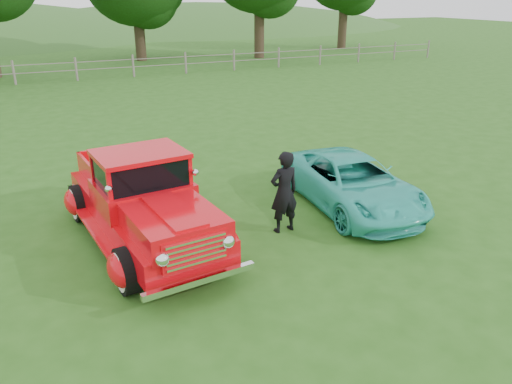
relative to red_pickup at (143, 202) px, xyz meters
name	(u,v)px	position (x,y,z in m)	size (l,w,h in m)	color
ground	(237,287)	(0.95, -2.19, -0.80)	(140.00, 140.00, 0.00)	#255316
distant_hills	(9,74)	(-3.13, 57.28, -5.34)	(116.00, 60.00, 18.00)	#2C5D22
fence_line	(76,69)	(0.95, 19.81, -0.19)	(48.00, 0.12, 1.20)	slate
red_pickup	(143,202)	(0.00, 0.00, 0.00)	(2.64, 5.15, 1.78)	black
teal_sedan	(352,183)	(4.46, -0.24, -0.24)	(1.85, 4.01, 1.11)	#30C1AF
man	(284,192)	(2.56, -0.69, 0.02)	(0.59, 0.39, 1.63)	black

